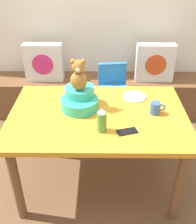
# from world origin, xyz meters

# --- Properties ---
(ground_plane) EXTENTS (8.00, 8.00, 0.00)m
(ground_plane) POSITION_xyz_m (0.00, 0.00, 0.00)
(ground_plane) COLOR brown
(back_wall) EXTENTS (4.40, 0.10, 2.60)m
(back_wall) POSITION_xyz_m (0.00, 1.49, 1.30)
(back_wall) COLOR silver
(back_wall) RESTS_ON ground_plane
(window_bench) EXTENTS (2.60, 0.44, 0.46)m
(window_bench) POSITION_xyz_m (0.00, 1.22, 0.23)
(window_bench) COLOR brown
(window_bench) RESTS_ON ground_plane
(pillow_floral_left) EXTENTS (0.44, 0.15, 0.44)m
(pillow_floral_left) POSITION_xyz_m (-0.64, 1.20, 0.68)
(pillow_floral_left) COLOR white
(pillow_floral_left) RESTS_ON window_bench
(pillow_floral_right) EXTENTS (0.44, 0.15, 0.44)m
(pillow_floral_right) POSITION_xyz_m (0.65, 1.20, 0.68)
(pillow_floral_right) COLOR white
(pillow_floral_right) RESTS_ON window_bench
(book_stack) EXTENTS (0.20, 0.14, 0.07)m
(book_stack) POSITION_xyz_m (0.17, 1.22, 0.49)
(book_stack) COLOR #4A95C9
(book_stack) RESTS_ON window_bench
(dining_table) EXTENTS (1.38, 0.93, 0.74)m
(dining_table) POSITION_xyz_m (0.00, 0.00, 0.64)
(dining_table) COLOR orange
(dining_table) RESTS_ON ground_plane
(highchair) EXTENTS (0.35, 0.48, 0.79)m
(highchair) POSITION_xyz_m (0.16, 0.78, 0.52)
(highchair) COLOR #2672B2
(highchair) RESTS_ON ground_plane
(infant_seat_teal) EXTENTS (0.30, 0.33, 0.16)m
(infant_seat_teal) POSITION_xyz_m (-0.15, 0.09, 0.81)
(infant_seat_teal) COLOR #2FB39A
(infant_seat_teal) RESTS_ON dining_table
(teddy_bear) EXTENTS (0.13, 0.12, 0.25)m
(teddy_bear) POSITION_xyz_m (-0.15, 0.09, 1.02)
(teddy_bear) COLOR olive
(teddy_bear) RESTS_ON infant_seat_teal
(ketchup_bottle) EXTENTS (0.07, 0.07, 0.18)m
(ketchup_bottle) POSITION_xyz_m (0.03, -0.23, 0.83)
(ketchup_bottle) COLOR #4C8C33
(ketchup_bottle) RESTS_ON dining_table
(coffee_mug) EXTENTS (0.12, 0.08, 0.09)m
(coffee_mug) POSITION_xyz_m (0.44, 0.01, 0.79)
(coffee_mug) COLOR #335999
(coffee_mug) RESTS_ON dining_table
(dinner_plate_near) EXTENTS (0.20, 0.20, 0.01)m
(dinner_plate_near) POSITION_xyz_m (0.31, 0.26, 0.75)
(dinner_plate_near) COLOR white
(dinner_plate_near) RESTS_ON dining_table
(cell_phone) EXTENTS (0.16, 0.11, 0.01)m
(cell_phone) POSITION_xyz_m (0.21, -0.24, 0.74)
(cell_phone) COLOR black
(cell_phone) RESTS_ON dining_table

